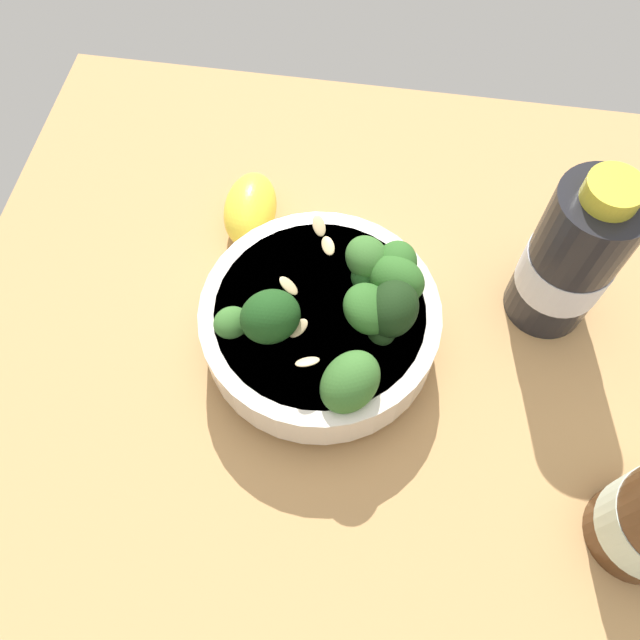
# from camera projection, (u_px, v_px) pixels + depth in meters

# --- Properties ---
(ground_plane) EXTENTS (0.71, 0.71, 0.05)m
(ground_plane) POSITION_uv_depth(u_px,v_px,m) (349.00, 399.00, 0.55)
(ground_plane) COLOR tan
(bowl_of_broccoli) EXTENTS (0.19, 0.19, 0.10)m
(bowl_of_broccoli) POSITION_uv_depth(u_px,v_px,m) (327.00, 320.00, 0.51)
(bowl_of_broccoli) COLOR silver
(bowl_of_broccoli) RESTS_ON ground_plane
(lemon_wedge) EXTENTS (0.08, 0.05, 0.05)m
(lemon_wedge) POSITION_uv_depth(u_px,v_px,m) (250.00, 209.00, 0.59)
(lemon_wedge) COLOR yellow
(lemon_wedge) RESTS_ON ground_plane
(bottle_short) EXTENTS (0.07, 0.07, 0.16)m
(bottle_short) POSITION_uv_depth(u_px,v_px,m) (571.00, 259.00, 0.50)
(bottle_short) COLOR black
(bottle_short) RESTS_ON ground_plane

